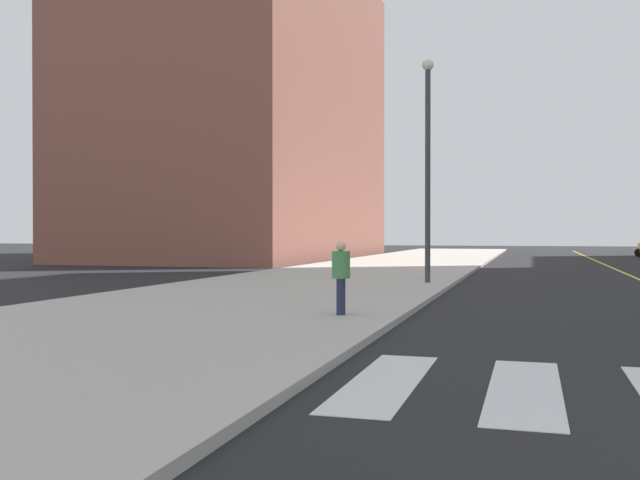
% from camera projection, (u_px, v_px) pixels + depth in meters
% --- Properties ---
extents(sidewalk_kerb_west, '(10.00, 120.00, 0.15)m').
position_uv_depth(sidewalk_kerb_west, '(313.00, 285.00, 26.64)').
color(sidewalk_kerb_west, '#B2ADA3').
rests_on(sidewalk_kerb_west, ground).
extents(lane_divider_paint, '(0.16, 80.00, 0.01)m').
position_uv_depth(lane_divider_paint, '(610.00, 267.00, 42.37)').
color(lane_divider_paint, yellow).
rests_on(lane_divider_paint, ground).
extents(low_rise_brick_west, '(16.00, 32.00, 24.62)m').
position_uv_depth(low_rise_brick_west, '(248.00, 105.00, 58.03)').
color(low_rise_brick_west, brown).
rests_on(low_rise_brick_west, ground).
extents(pedestrian_walking_west, '(0.41, 0.41, 1.66)m').
position_uv_depth(pedestrian_walking_west, '(341.00, 274.00, 16.19)').
color(pedestrian_walking_west, '#232847').
rests_on(pedestrian_walking_west, sidewalk_kerb_west).
extents(street_lamp, '(0.44, 0.44, 8.32)m').
position_uv_depth(street_lamp, '(428.00, 152.00, 26.72)').
color(street_lamp, '#38383D').
rests_on(street_lamp, sidewalk_kerb_west).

